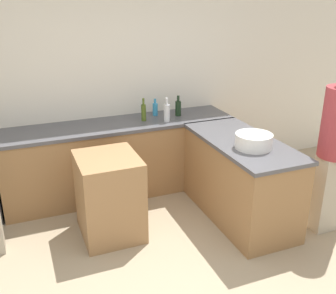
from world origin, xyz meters
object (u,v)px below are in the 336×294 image
vinegar_bottle_clear (167,112)px  person_at_peninsula (336,146)px  island_table (109,196)px  mixing_bowl (254,141)px  wine_bottle_dark (178,108)px  dish_soap_bottle (155,109)px  olive_oil_bottle (144,112)px

vinegar_bottle_clear → person_at_peninsula: person_at_peninsula is taller
person_at_peninsula → vinegar_bottle_clear: bearing=129.9°
island_table → person_at_peninsula: 2.31m
mixing_bowl → island_table: bearing=163.3°
mixing_bowl → vinegar_bottle_clear: size_ratio=1.27×
mixing_bowl → wine_bottle_dark: bearing=101.2°
dish_soap_bottle → vinegar_bottle_clear: bearing=-82.3°
mixing_bowl → olive_oil_bottle: size_ratio=1.33×
wine_bottle_dark → dish_soap_bottle: bearing=156.3°
olive_oil_bottle → person_at_peninsula: person_at_peninsula is taller
olive_oil_bottle → vinegar_bottle_clear: size_ratio=0.96×
olive_oil_bottle → wine_bottle_dark: olive_oil_bottle is taller
mixing_bowl → person_at_peninsula: (0.74, -0.34, -0.04)m
vinegar_bottle_clear → island_table: bearing=-142.1°
vinegar_bottle_clear → person_at_peninsula: (1.22, -1.46, -0.08)m
dish_soap_bottle → vinegar_bottle_clear: 0.30m
mixing_bowl → wine_bottle_dark: 1.32m
island_table → person_at_peninsula: size_ratio=0.50×
island_table → dish_soap_bottle: bearing=49.1°
island_table → mixing_bowl: mixing_bowl is taller
wine_bottle_dark → person_at_peninsula: (0.99, -1.63, -0.07)m
island_table → olive_oil_bottle: (0.66, 0.84, 0.58)m
vinegar_bottle_clear → person_at_peninsula: size_ratio=0.17×
dish_soap_bottle → person_at_peninsula: (1.26, -1.75, -0.05)m
dish_soap_bottle → wine_bottle_dark: wine_bottle_dark is taller
olive_oil_bottle → wine_bottle_dark: size_ratio=1.09×
island_table → vinegar_bottle_clear: 1.29m
island_table → wine_bottle_dark: size_ratio=3.36×
dish_soap_bottle → island_table: bearing=-130.9°
dish_soap_bottle → olive_oil_bottle: bearing=-142.2°
vinegar_bottle_clear → person_at_peninsula: 1.90m
olive_oil_bottle → person_at_peninsula: size_ratio=0.16×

